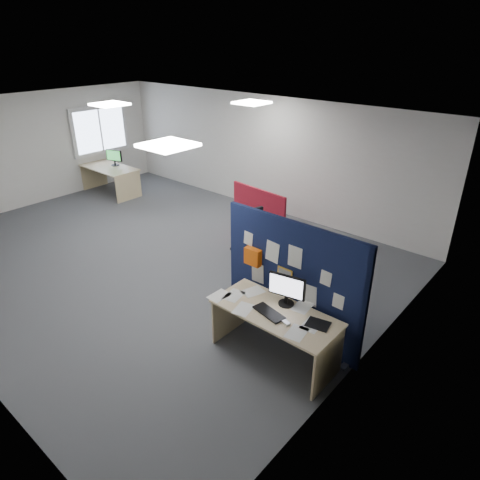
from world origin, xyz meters
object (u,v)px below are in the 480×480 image
Objects in this scene: second_desk at (111,173)px; navy_divider at (291,282)px; monitor_main at (287,289)px; office_chair at (250,228)px; main_desk at (277,321)px; monitor_second at (114,157)px; red_divider at (258,214)px.

navy_divider is at bearing -15.15° from second_desk.
navy_divider reaches higher than second_desk.
monitor_main reaches higher than office_chair.
second_desk is at bearing -169.10° from office_chair.
office_chair is at bearing 127.30° from monitor_main.
monitor_second is (-7.26, 2.55, 0.41)m from main_desk.
main_desk is 1.01× the size of second_desk.
main_desk is 2.91m from office_chair.
monitor_second reaches higher than main_desk.
monitor_main reaches higher than red_divider.
monitor_main is 0.30× the size of second_desk.
navy_divider is at bearing 101.82° from monitor_main.
monitor_second reaches higher than red_divider.
second_desk is at bearing 161.75° from main_desk.
monitor_second is at bearing -170.87° from office_chair.
red_divider is at bearing 122.29° from monitor_main.
monitor_second is at bearing -171.88° from red_divider.
main_desk is 3.38× the size of monitor_main.
main_desk is 3.72m from red_divider.
navy_divider is 2.54m from office_chair.
red_divider is at bearing 132.17° from main_desk.
second_desk is at bearing -169.97° from red_divider.
monitor_main is 3.61m from red_divider.
red_divider is at bearing 4.33° from second_desk.
monitor_second is 0.45× the size of office_chair.
monitor_main is 7.61m from second_desk.
office_chair is (0.39, -0.75, 0.05)m from red_divider.
main_desk is at bearing -28.39° from office_chair.
monitor_main is at bearing -40.12° from red_divider.
office_chair is at bearing -24.54° from monitor_second.
navy_divider is 0.31m from monitor_main.
navy_divider reaches higher than monitor_second.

